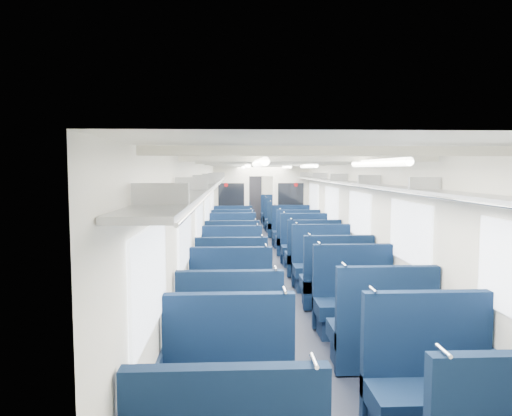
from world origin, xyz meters
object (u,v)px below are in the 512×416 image
(seat_15, at_px, (305,249))
(seat_13, at_px, (313,258))
(seat_18, at_px, (233,235))
(seat_27, at_px, (275,215))
(seat_6, at_px, (231,311))
(seat_4, at_px, (230,343))
(seat_14, at_px, (233,248))
(bulkhead, at_px, (261,202))
(seat_3, at_px, (432,393))
(seat_11, at_px, (322,269))
(seat_19, at_px, (291,234))
(seat_22, at_px, (233,221))
(seat_2, at_px, (229,397))
(seat_25, at_px, (278,218))
(seat_10, at_px, (232,272))
(seat_9, at_px, (336,284))
(seat_21, at_px, (284,226))
(seat_12, at_px, (232,259))
(seat_20, at_px, (233,226))
(seat_16, at_px, (233,240))
(seat_8, at_px, (232,288))
(seat_17, at_px, (297,241))
(seat_24, at_px, (233,218))
(end_door, at_px, (253,197))
(seat_5, at_px, (381,336))
(seat_26, at_px, (233,215))
(seat_23, at_px, (280,221))
(seat_7, at_px, (355,306))

(seat_15, bearing_deg, seat_13, -90.00)
(seat_18, bearing_deg, seat_27, 73.69)
(seat_6, bearing_deg, seat_4, -90.00)
(seat_14, bearing_deg, seat_27, 77.95)
(bulkhead, xyz_separation_m, seat_3, (0.83, -9.98, -0.86))
(seat_11, height_order, seat_19, same)
(seat_18, relative_size, seat_22, 1.00)
(seat_2, height_order, seat_27, same)
(seat_15, bearing_deg, seat_25, 90.00)
(seat_14, bearing_deg, seat_10, -90.00)
(seat_3, relative_size, seat_9, 1.00)
(seat_2, xyz_separation_m, seat_21, (1.66, 11.21, 0.00))
(seat_12, bearing_deg, seat_3, -73.80)
(seat_19, bearing_deg, seat_20, 131.49)
(seat_2, xyz_separation_m, seat_16, (0.00, 8.19, 0.00))
(seat_2, relative_size, seat_18, 1.00)
(seat_13, bearing_deg, seat_25, 90.00)
(bulkhead, distance_m, seat_8, 6.63)
(seat_4, height_order, seat_6, same)
(seat_17, height_order, seat_25, same)
(seat_3, height_order, seat_14, same)
(seat_12, relative_size, seat_18, 1.00)
(seat_13, distance_m, seat_24, 8.08)
(end_door, relative_size, seat_8, 1.64)
(seat_11, relative_size, seat_21, 1.00)
(seat_18, bearing_deg, seat_11, -69.47)
(seat_20, bearing_deg, seat_14, -90.00)
(seat_21, bearing_deg, seat_22, 140.66)
(seat_5, bearing_deg, seat_8, 127.71)
(seat_15, bearing_deg, seat_14, 173.38)
(seat_4, bearing_deg, seat_8, 90.00)
(seat_25, bearing_deg, seat_26, 144.03)
(seat_14, bearing_deg, seat_25, 75.67)
(seat_18, bearing_deg, seat_2, -90.00)
(seat_14, xyz_separation_m, seat_26, (0.00, 7.70, 0.00))
(seat_20, xyz_separation_m, seat_21, (1.66, -0.00, 0.00))
(end_door, height_order, seat_4, end_door)
(seat_27, bearing_deg, seat_22, -126.48)
(seat_2, bearing_deg, seat_25, 83.01)
(seat_23, distance_m, seat_24, 1.99)
(seat_11, distance_m, seat_15, 2.14)
(seat_6, distance_m, seat_8, 1.17)
(seat_3, distance_m, seat_12, 5.95)
(seat_6, distance_m, seat_17, 6.05)
(seat_10, bearing_deg, seat_26, 90.00)
(seat_8, bearing_deg, seat_25, 80.67)
(seat_14, bearing_deg, seat_7, -70.27)
(seat_27, bearing_deg, seat_18, -106.31)
(end_door, distance_m, seat_11, 11.45)
(seat_4, bearing_deg, seat_2, -90.00)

